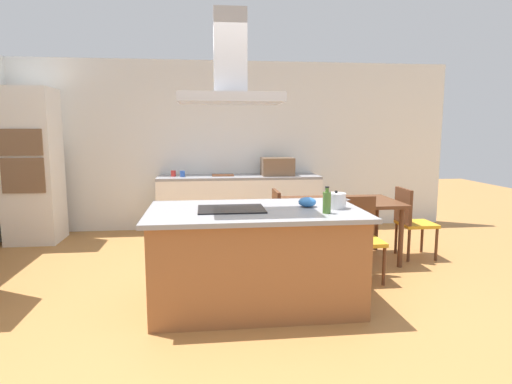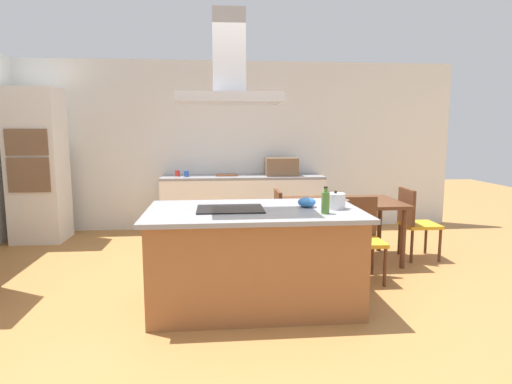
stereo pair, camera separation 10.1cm
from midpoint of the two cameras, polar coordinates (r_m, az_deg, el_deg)
name	(u,v)px [view 1 (the left image)]	position (r m, az deg, el deg)	size (l,w,h in m)	color
ground	(241,257)	(5.61, -2.46, -8.54)	(16.00, 16.00, 0.00)	#AD753D
wall_back	(232,146)	(7.13, -3.60, 6.05)	(7.20, 0.10, 2.70)	white
kitchen_island	(255,257)	(4.05, -0.86, -8.51)	(1.95, 1.14, 0.90)	#995B33
cooktop	(231,209)	(3.93, -4.01, -2.26)	(0.60, 0.44, 0.01)	black
tea_kettle	(336,201)	(4.04, 9.81, -1.12)	(0.23, 0.18, 0.17)	silver
olive_oil_bottle	(327,202)	(3.78, 8.56, -1.31)	(0.07, 0.07, 0.23)	#47722D
mixing_bowl	(307,202)	(4.08, 6.07, -1.32)	(0.17, 0.17, 0.09)	#2D6BB7
back_counter	(239,204)	(6.86, -2.64, -1.59)	(2.53, 0.62, 0.90)	white
countertop_microwave	(277,166)	(6.85, 2.41, 3.38)	(0.50, 0.38, 0.28)	brown
coffee_mug_red	(173,173)	(6.83, -11.25, 2.41)	(0.08, 0.08, 0.09)	red
coffee_mug_blue	(182,174)	(6.75, -10.09, 2.37)	(0.08, 0.08, 0.09)	#2D56B2
cutting_board	(223,175)	(6.83, -4.81, 2.24)	(0.34, 0.24, 0.02)	brown
wall_oven_stack	(32,166)	(6.99, -27.79, 3.03)	(0.70, 0.66, 2.20)	white
dining_table	(341,207)	(5.44, 10.59, -2.00)	(1.40, 0.90, 0.75)	#59331E
chair_at_left_end	(268,222)	(5.27, 0.98, -3.94)	(0.42, 0.42, 0.89)	gold
chair_facing_island	(359,232)	(4.85, 12.88, -5.22)	(0.42, 0.42, 0.89)	gold
chair_at_right_end	(411,218)	(5.80, 19.22, -3.27)	(0.42, 0.42, 0.89)	gold
range_hood	(230,73)	(3.89, -4.20, 15.32)	(0.90, 0.55, 0.78)	#ADADB2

